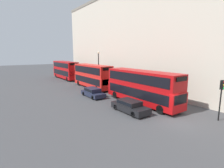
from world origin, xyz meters
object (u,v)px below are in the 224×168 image
(bus_third_in_queue, at_px, (65,69))
(bus_leading, at_px, (141,86))
(traffic_light, at_px, (222,92))
(car_dark_sedan, at_px, (130,106))
(pedestrian, at_px, (124,88))
(car_hatchback, at_px, (93,92))
(bus_second_in_queue, at_px, (92,75))

(bus_third_in_queue, bearing_deg, bus_leading, -90.00)
(bus_third_in_queue, height_order, traffic_light, bus_third_in_queue)
(bus_third_in_queue, height_order, car_dark_sedan, bus_third_in_queue)
(bus_third_in_queue, distance_m, pedestrian, 21.14)
(bus_leading, bearing_deg, bus_third_in_queue, 90.00)
(traffic_light, bearing_deg, pedestrian, 89.58)
(car_dark_sedan, height_order, traffic_light, traffic_light)
(bus_leading, height_order, car_hatchback, bus_leading)
(bus_second_in_queue, xyz_separation_m, traffic_light, (2.04, -21.66, 0.47))
(bus_leading, distance_m, car_dark_sedan, 4.15)
(bus_second_in_queue, xyz_separation_m, car_dark_sedan, (-3.40, -14.79, -1.68))
(bus_leading, height_order, car_dark_sedan, bus_leading)
(traffic_light, xyz_separation_m, pedestrian, (0.11, 14.84, -2.03))
(bus_leading, xyz_separation_m, bus_second_in_queue, (0.00, 13.07, 0.03))
(car_hatchback, bearing_deg, bus_third_in_queue, 80.57)
(bus_third_in_queue, distance_m, traffic_light, 35.87)
(car_dark_sedan, relative_size, car_hatchback, 1.03)
(bus_third_in_queue, xyz_separation_m, traffic_light, (2.04, -35.81, 0.42))
(car_dark_sedan, xyz_separation_m, car_hatchback, (0.00, 8.47, -0.00))
(car_hatchback, distance_m, traffic_light, 16.42)
(bus_second_in_queue, distance_m, car_dark_sedan, 15.27)
(bus_second_in_queue, relative_size, car_dark_sedan, 2.26)
(car_hatchback, height_order, traffic_light, traffic_light)
(car_dark_sedan, bearing_deg, bus_third_in_queue, 83.30)
(car_hatchback, relative_size, traffic_light, 1.14)
(bus_second_in_queue, xyz_separation_m, pedestrian, (2.15, -6.82, -1.56))
(bus_third_in_queue, height_order, car_hatchback, bus_third_in_queue)
(car_dark_sedan, bearing_deg, car_hatchback, 90.00)
(traffic_light, distance_m, pedestrian, 14.98)
(car_dark_sedan, relative_size, pedestrian, 2.61)
(car_dark_sedan, bearing_deg, bus_leading, 26.78)
(bus_leading, height_order, traffic_light, bus_leading)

